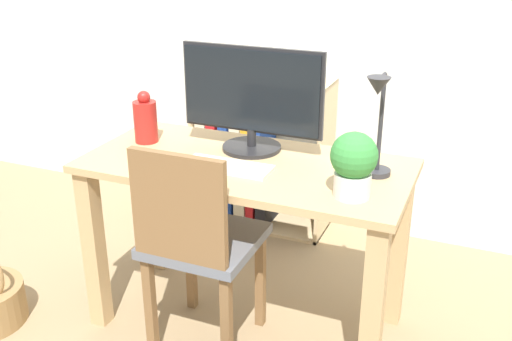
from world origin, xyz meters
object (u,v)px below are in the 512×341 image
object	(u,v)px
vase	(145,120)
potted_plant	(354,163)
monitor	(252,96)
keyboard	(228,167)
chair	(197,240)
desk_lamp	(378,117)
bookshelf	(244,156)

from	to	relation	value
vase	potted_plant	bearing A→B (deg)	-12.12
monitor	potted_plant	distance (m)	0.57
keyboard	chair	xyz separation A→B (m)	(-0.06, -0.14, -0.25)
desk_lamp	potted_plant	size ratio (longest dim) A/B	1.71
monitor	chair	bearing A→B (deg)	-100.16
monitor	bookshelf	size ratio (longest dim) A/B	0.70
bookshelf	keyboard	bearing A→B (deg)	-69.82
monitor	keyboard	xyz separation A→B (m)	(-0.00, -0.22, -0.21)
potted_plant	chair	distance (m)	0.66
keyboard	bookshelf	bearing A→B (deg)	110.18
monitor	bookshelf	distance (m)	0.98
monitor	keyboard	bearing A→B (deg)	-90.78
desk_lamp	bookshelf	xyz separation A→B (m)	(-0.87, 0.85, -0.58)
vase	potted_plant	xyz separation A→B (m)	(0.92, -0.20, 0.03)
monitor	chair	xyz separation A→B (m)	(-0.07, -0.37, -0.47)
keyboard	potted_plant	size ratio (longest dim) A/B	1.49
potted_plant	chair	size ratio (longest dim) A/B	0.26
chair	bookshelf	size ratio (longest dim) A/B	1.04
monitor	chair	size ratio (longest dim) A/B	0.67
monitor	chair	world-z (taller)	monitor
monitor	desk_lamp	xyz separation A→B (m)	(0.52, -0.12, 0.01)
vase	bookshelf	xyz separation A→B (m)	(0.09, 0.81, -0.44)
monitor	vase	distance (m)	0.47
keyboard	bookshelf	size ratio (longest dim) A/B	0.40
monitor	vase	bearing A→B (deg)	-169.09
bookshelf	monitor	bearing A→B (deg)	-64.11
vase	desk_lamp	xyz separation A→B (m)	(0.96, -0.04, 0.14)
vase	monitor	bearing A→B (deg)	10.91
chair	vase	bearing A→B (deg)	152.41
keyboard	chair	size ratio (longest dim) A/B	0.38
monitor	bookshelf	xyz separation A→B (m)	(-0.35, 0.72, -0.56)
monitor	potted_plant	world-z (taller)	monitor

